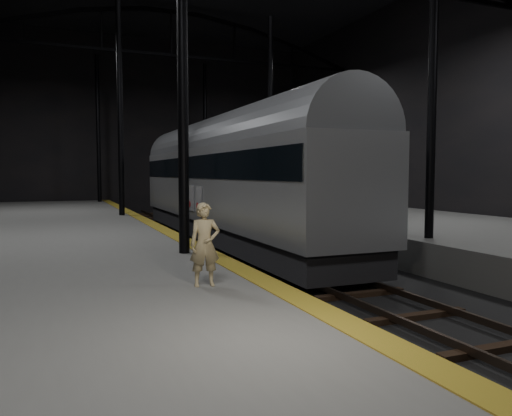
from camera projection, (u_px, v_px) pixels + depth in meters
ground at (263, 258)px, 17.52m from camera, size 44.00×44.00×0.00m
platform_left at (28, 257)px, 14.66m from camera, size 9.00×43.80×1.00m
platform_right at (432, 234)px, 20.30m from camera, size 9.00×43.80×1.00m
tactile_strip at (171, 234)px, 16.22m from camera, size 0.50×43.80×0.01m
track at (263, 256)px, 17.51m from camera, size 2.40×43.00×0.24m
train at (226, 174)px, 20.97m from camera, size 2.96×19.77×5.28m
woman at (205, 245)px, 8.66m from camera, size 0.56×0.40×1.46m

